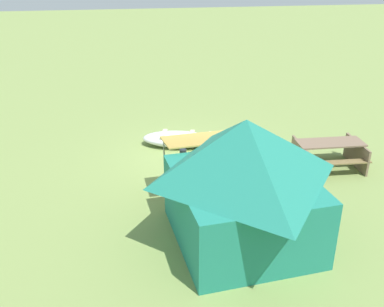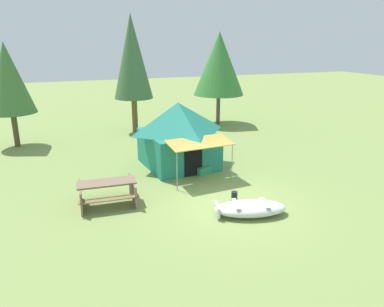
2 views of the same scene
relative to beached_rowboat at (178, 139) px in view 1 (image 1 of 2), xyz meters
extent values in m
plane|color=#7F964F|center=(-0.26, 1.01, -0.22)|extent=(80.00, 80.00, 0.00)
ellipsoid|color=silver|center=(0.01, 0.00, -0.01)|extent=(2.41, 1.54, 0.42)
ellipsoid|color=#4A4A4C|center=(0.01, 0.00, 0.02)|extent=(2.21, 1.38, 0.15)
cube|color=beige|center=(0.44, -0.12, 0.16)|extent=(0.33, 0.78, 0.04)
cube|color=beige|center=(-0.42, 0.11, 0.16)|extent=(0.33, 0.78, 0.04)
cube|color=silver|center=(-0.98, 0.25, 0.01)|extent=(0.24, 0.65, 0.32)
cube|color=#22826F|center=(-0.61, 5.18, 0.52)|extent=(2.95, 3.16, 1.47)
pyramid|color=#22826F|center=(-0.61, 5.18, 1.87)|extent=(3.18, 3.41, 1.23)
cube|color=black|center=(-0.48, 3.71, 0.40)|extent=(0.76, 0.10, 1.18)
cube|color=gold|center=(-0.42, 3.16, 1.30)|extent=(2.51, 1.34, 0.18)
cylinder|color=gray|center=(0.74, 2.80, 0.48)|extent=(0.04, 0.04, 1.40)
cylinder|color=gray|center=(-1.50, 2.59, 0.48)|extent=(0.04, 0.04, 1.40)
cube|color=#7E6550|center=(-3.99, 2.28, 0.54)|extent=(1.89, 0.80, 0.04)
cube|color=olive|center=(-4.02, 1.70, 0.20)|extent=(1.87, 0.34, 0.04)
cube|color=olive|center=(-3.96, 2.86, 0.20)|extent=(1.87, 0.34, 0.04)
cube|color=#7E6550|center=(-4.82, 2.32, 0.15)|extent=(0.12, 1.42, 0.74)
cube|color=#7E6550|center=(-3.16, 2.24, 0.15)|extent=(0.12, 1.42, 0.74)
cube|color=#2E8964|center=(-0.03, 3.80, -0.05)|extent=(0.69, 0.56, 0.33)
cylinder|color=black|center=(0.01, 1.08, -0.05)|extent=(0.29, 0.29, 0.33)
camera|label=1|loc=(1.73, 12.67, 5.33)|focal=40.78mm
camera|label=2|loc=(-5.20, -9.06, 4.97)|focal=34.54mm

